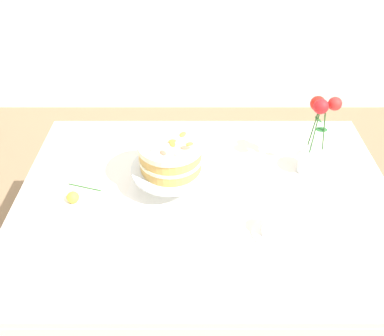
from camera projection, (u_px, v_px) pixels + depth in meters
The scene contains 8 objects.
ground_plane at pixel (202, 303), 1.90m from camera, with size 12.00×12.00×0.00m, color #8C7051.
dining_table at pixel (205, 217), 1.46m from camera, with size 1.40×1.00×0.74m.
linen_napkin at pixel (172, 187), 1.46m from camera, with size 0.32×0.32×0.00m, color white.
cake_stand at pixel (171, 170), 1.40m from camera, with size 0.29×0.29×0.10m.
layer_cake at pixel (170, 154), 1.36m from camera, with size 0.23×0.23×0.12m.
flower_vase at pixel (313, 142), 1.44m from camera, with size 0.12×0.11×0.34m.
teacup at pixel (271, 228), 1.26m from camera, with size 0.12×0.12×0.06m.
fallen_rose at pixel (73, 197), 1.38m from camera, with size 0.13×0.12×0.04m.
Camera 1 is at (-0.05, -1.03, 1.73)m, focal length 35.88 mm.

